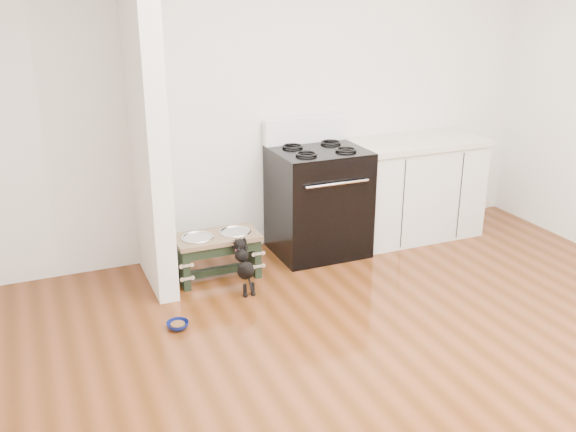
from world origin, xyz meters
The scene contains 8 objects.
ground centered at (0.00, 0.00, 0.00)m, with size 5.00×5.00×0.00m, color #4D270D.
room_shell centered at (0.00, 0.00, 1.62)m, with size 5.00×5.00×5.00m.
partition_wall centered at (-1.18, 2.10, 1.35)m, with size 0.15×0.80×2.70m, color silver.
oven_range centered at (0.25, 2.16, 0.48)m, with size 0.76×0.69×1.14m.
cabinet_run centered at (1.23, 2.18, 0.45)m, with size 1.24×0.64×0.91m.
dog_feeder centered at (-0.72, 1.98, 0.26)m, with size 0.66×0.35×0.38m.
puppy centered at (-0.60, 1.68, 0.22)m, with size 0.12×0.34×0.40m.
floor_bowl centered at (-1.21, 1.31, 0.02)m, with size 0.17×0.17×0.05m.
Camera 1 is at (-2.03, -2.55, 2.24)m, focal length 40.00 mm.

